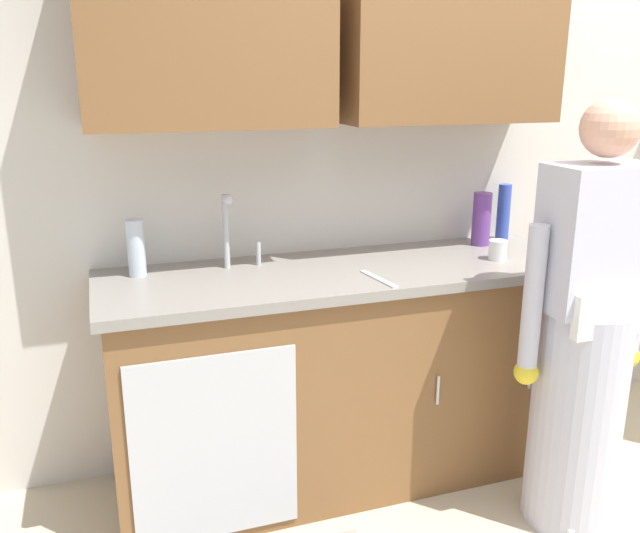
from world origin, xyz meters
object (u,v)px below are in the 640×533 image
(bottle_water_tall, at_px, (482,219))
(cup_by_sink, at_px, (498,250))
(person_at_sink, at_px, (583,356))
(knife_on_counter, at_px, (378,279))
(sink, at_px, (245,280))
(bottle_water_short, at_px, (136,248))
(bottle_soap, at_px, (503,212))

(bottle_water_tall, xyz_separation_m, cup_by_sink, (-0.07, -0.25, -0.08))
(person_at_sink, relative_size, cup_by_sink, 19.35)
(person_at_sink, xyz_separation_m, knife_on_counter, (-0.66, 0.39, 0.25))
(knife_on_counter, bearing_deg, bottle_water_tall, -70.37)
(sink, distance_m, bottle_water_short, 0.43)
(bottle_soap, distance_m, cup_by_sink, 0.39)
(bottle_water_short, bearing_deg, bottle_water_tall, 0.25)
(sink, distance_m, bottle_soap, 1.32)
(person_at_sink, bearing_deg, bottle_water_short, 154.51)
(bottle_water_short, height_order, bottle_water_tall, bottle_water_tall)
(sink, bearing_deg, cup_by_sink, -5.26)
(person_at_sink, xyz_separation_m, cup_by_sink, (-0.07, 0.49, 0.29))
(bottle_soap, relative_size, bottle_water_tall, 1.09)
(person_at_sink, distance_m, bottle_water_short, 1.73)
(person_at_sink, xyz_separation_m, bottle_water_short, (-1.53, 0.73, 0.36))
(sink, height_order, person_at_sink, person_at_sink)
(bottle_water_short, relative_size, bottle_soap, 0.85)
(person_at_sink, height_order, bottle_water_tall, person_at_sink)
(bottle_soap, bearing_deg, person_at_sink, -100.82)
(cup_by_sink, bearing_deg, bottle_water_short, 170.62)
(person_at_sink, bearing_deg, bottle_soap, 79.18)
(bottle_soap, bearing_deg, bottle_water_short, -177.66)
(person_at_sink, distance_m, cup_by_sink, 0.57)
(sink, xyz_separation_m, person_at_sink, (1.14, -0.59, -0.23))
(bottle_water_tall, relative_size, cup_by_sink, 2.88)
(bottle_water_short, height_order, knife_on_counter, bottle_water_short)
(bottle_water_tall, height_order, cup_by_sink, bottle_water_tall)
(person_at_sink, xyz_separation_m, bottle_water_tall, (-0.00, 0.74, 0.37))
(cup_by_sink, xyz_separation_m, knife_on_counter, (-0.59, -0.10, -0.04))
(sink, relative_size, bottle_soap, 1.91)
(bottle_water_short, xyz_separation_m, knife_on_counter, (0.87, -0.34, -0.11))
(person_at_sink, relative_size, bottle_water_tall, 6.73)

